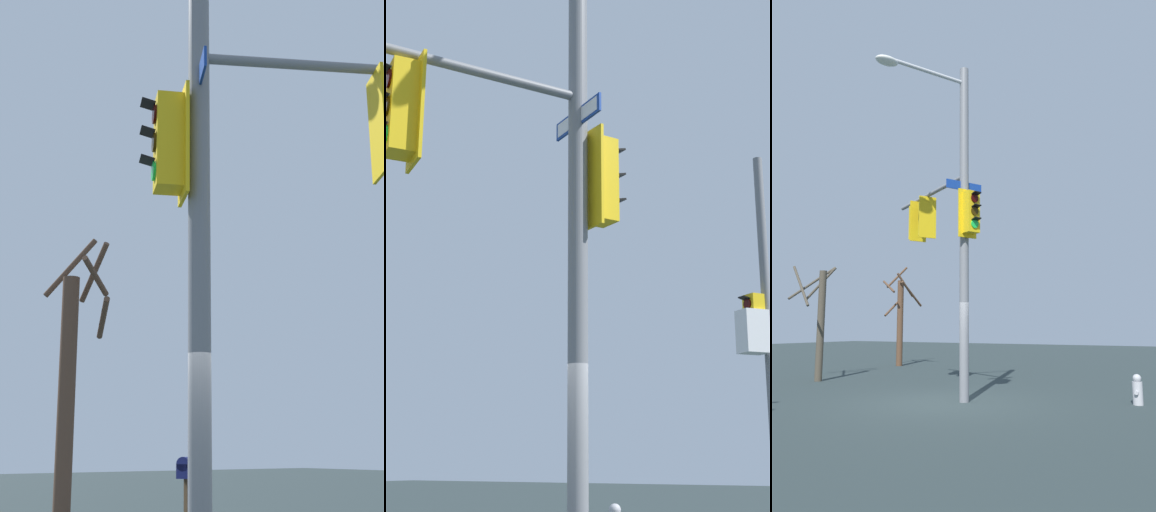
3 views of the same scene
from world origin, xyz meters
TOP-DOWN VIEW (x-y plane):
  - main_signal_pole_assembly at (-0.64, -0.38)m, footprint 4.36×4.19m
  - mailbox at (4.15, -2.70)m, footprint 0.43×0.50m
  - bare_tree_corner at (8.14, -2.36)m, footprint 1.82×1.40m

SIDE VIEW (x-z plane):
  - mailbox at x=4.15m, z-range 0.40..1.81m
  - bare_tree_corner at x=8.14m, z-range -0.22..6.16m
  - main_signal_pole_assembly at x=-0.64m, z-range 0.55..9.60m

